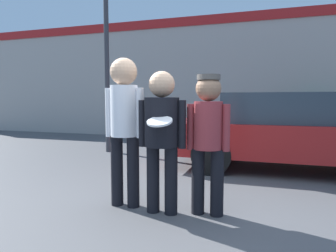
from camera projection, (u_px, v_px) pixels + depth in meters
ground_plane at (169, 218)px, 3.35m from camera, size 56.00×56.00×0.00m
storefront_building at (233, 77)px, 9.73m from camera, size 24.00×0.22×4.06m
person_left at (124, 118)px, 3.63m from camera, size 0.50×0.33×1.82m
person_middle_with_frisbee at (162, 129)px, 3.41m from camera, size 0.57×0.61×1.64m
person_right at (208, 133)px, 3.37m from camera, size 0.49×0.32×1.60m
parked_car_near at (290, 131)px, 5.57m from camera, size 4.37×1.86×1.44m
shrub at (319, 121)px, 8.23m from camera, size 1.48×1.48×1.48m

